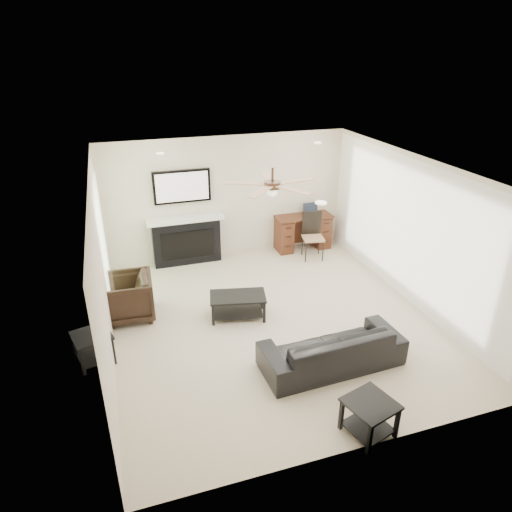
# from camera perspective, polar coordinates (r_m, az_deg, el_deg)

# --- Properties ---
(room_shell) EXTENTS (5.50, 5.54, 2.52)m
(room_shell) POSITION_cam_1_polar(r_m,az_deg,el_deg) (6.89, 3.52, 4.43)
(room_shell) COLOR beige
(room_shell) RESTS_ON ground
(sofa) EXTENTS (2.01, 0.86, 0.58)m
(sofa) POSITION_cam_1_polar(r_m,az_deg,el_deg) (6.51, 9.47, -11.24)
(sofa) COLOR black
(sofa) RESTS_ON ground
(armchair) EXTENTS (0.84, 0.82, 0.73)m
(armchair) POSITION_cam_1_polar(r_m,az_deg,el_deg) (7.72, -15.73, -4.99)
(armchair) COLOR black
(armchair) RESTS_ON ground
(coffee_table) EXTENTS (0.99, 0.68, 0.40)m
(coffee_table) POSITION_cam_1_polar(r_m,az_deg,el_deg) (7.52, -2.27, -6.28)
(coffee_table) COLOR black
(coffee_table) RESTS_ON ground
(end_table_near) EXTENTS (0.64, 0.64, 0.45)m
(end_table_near) POSITION_cam_1_polar(r_m,az_deg,el_deg) (5.68, 13.94, -19.04)
(end_table_near) COLOR black
(end_table_near) RESTS_ON ground
(end_table_left) EXTENTS (0.62, 0.62, 0.45)m
(end_table_left) POSITION_cam_1_polar(r_m,az_deg,el_deg) (6.92, -19.64, -10.79)
(end_table_left) COLOR black
(end_table_left) RESTS_ON ground
(fireplace_unit) EXTENTS (1.52, 0.34, 1.91)m
(fireplace_unit) POSITION_cam_1_polar(r_m,az_deg,el_deg) (9.16, -8.85, 4.62)
(fireplace_unit) COLOR black
(fireplace_unit) RESTS_ON ground
(desk) EXTENTS (1.22, 0.56, 0.76)m
(desk) POSITION_cam_1_polar(r_m,az_deg,el_deg) (9.99, 5.82, 3.04)
(desk) COLOR #361D0D
(desk) RESTS_ON ground
(desk_chair) EXTENTS (0.50, 0.51, 0.97)m
(desk_chair) POSITION_cam_1_polar(r_m,az_deg,el_deg) (9.49, 7.15, 2.43)
(desk_chair) COLOR black
(desk_chair) RESTS_ON ground
(laptop) EXTENTS (0.33, 0.24, 0.23)m
(laptop) POSITION_cam_1_polar(r_m,az_deg,el_deg) (9.88, 7.06, 5.78)
(laptop) COLOR black
(laptop) RESTS_ON desk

